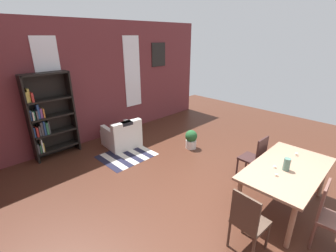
{
  "coord_description": "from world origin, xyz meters",
  "views": [
    {
      "loc": [
        -3.01,
        -1.2,
        2.73
      ],
      "look_at": [
        0.19,
        2.01,
        0.96
      ],
      "focal_mm": 24.9,
      "sensor_mm": 36.0,
      "label": 1
    }
  ],
  "objects_px": {
    "dining_chair_head_left": "(248,221)",
    "armchair_white": "(122,136)",
    "dining_chair_near_left": "(330,215)",
    "bookshelf_tall": "(48,117)",
    "vase_on_table": "(287,164)",
    "dining_table": "(287,172)",
    "dining_chair_far_right": "(255,157)",
    "potted_plant_by_shelf": "(191,139)"
  },
  "relations": [
    {
      "from": "dining_chair_near_left",
      "to": "dining_chair_head_left",
      "type": "xyz_separation_m",
      "value": [
        -0.86,
        0.72,
        0.0
      ]
    },
    {
      "from": "potted_plant_by_shelf",
      "to": "dining_chair_far_right",
      "type": "bearing_deg",
      "value": -96.96
    },
    {
      "from": "armchair_white",
      "to": "bookshelf_tall",
      "type": "bearing_deg",
      "value": 153.88
    },
    {
      "from": "dining_chair_near_left",
      "to": "armchair_white",
      "type": "bearing_deg",
      "value": 91.98
    },
    {
      "from": "dining_table",
      "to": "dining_chair_far_right",
      "type": "xyz_separation_m",
      "value": [
        0.4,
        0.71,
        -0.16
      ]
    },
    {
      "from": "vase_on_table",
      "to": "potted_plant_by_shelf",
      "type": "xyz_separation_m",
      "value": [
        0.72,
        2.5,
        -0.61
      ]
    },
    {
      "from": "dining_chair_head_left",
      "to": "bookshelf_tall",
      "type": "distance_m",
      "value": 4.66
    },
    {
      "from": "vase_on_table",
      "to": "armchair_white",
      "type": "height_order",
      "value": "vase_on_table"
    },
    {
      "from": "dining_chair_head_left",
      "to": "armchair_white",
      "type": "bearing_deg",
      "value": 79.72
    },
    {
      "from": "dining_chair_near_left",
      "to": "potted_plant_by_shelf",
      "type": "xyz_separation_m",
      "value": [
        1.02,
        3.22,
        -0.26
      ]
    },
    {
      "from": "dining_chair_head_left",
      "to": "potted_plant_by_shelf",
      "type": "height_order",
      "value": "dining_chair_head_left"
    },
    {
      "from": "armchair_white",
      "to": "dining_chair_far_right",
      "type": "bearing_deg",
      "value": -73.04
    },
    {
      "from": "dining_chair_far_right",
      "to": "dining_chair_near_left",
      "type": "height_order",
      "value": "same"
    },
    {
      "from": "dining_chair_far_right",
      "to": "dining_chair_near_left",
      "type": "xyz_separation_m",
      "value": [
        -0.8,
        -1.43,
        0.0
      ]
    },
    {
      "from": "dining_chair_far_right",
      "to": "dining_chair_near_left",
      "type": "bearing_deg",
      "value": -119.35
    },
    {
      "from": "armchair_white",
      "to": "dining_chair_near_left",
      "type": "bearing_deg",
      "value": -88.02
    },
    {
      "from": "dining_chair_head_left",
      "to": "dining_table",
      "type": "bearing_deg",
      "value": -0.25
    },
    {
      "from": "bookshelf_tall",
      "to": "dining_chair_head_left",
      "type": "bearing_deg",
      "value": -80.49
    },
    {
      "from": "dining_chair_far_right",
      "to": "potted_plant_by_shelf",
      "type": "xyz_separation_m",
      "value": [
        0.22,
        1.79,
        -0.26
      ]
    },
    {
      "from": "bookshelf_tall",
      "to": "vase_on_table",
      "type": "bearing_deg",
      "value": -67.25
    },
    {
      "from": "potted_plant_by_shelf",
      "to": "vase_on_table",
      "type": "bearing_deg",
      "value": -106.11
    },
    {
      "from": "vase_on_table",
      "to": "dining_chair_far_right",
      "type": "bearing_deg",
      "value": 54.71
    },
    {
      "from": "vase_on_table",
      "to": "potted_plant_by_shelf",
      "type": "bearing_deg",
      "value": 73.89
    },
    {
      "from": "dining_table",
      "to": "dining_chair_near_left",
      "type": "bearing_deg",
      "value": -119.58
    },
    {
      "from": "potted_plant_by_shelf",
      "to": "dining_table",
      "type": "bearing_deg",
      "value": -103.81
    },
    {
      "from": "dining_chair_near_left",
      "to": "dining_chair_head_left",
      "type": "distance_m",
      "value": 1.12
    },
    {
      "from": "dining_chair_far_right",
      "to": "dining_chair_head_left",
      "type": "xyz_separation_m",
      "value": [
        -1.66,
        -0.71,
        0.0
      ]
    },
    {
      "from": "dining_chair_head_left",
      "to": "armchair_white",
      "type": "distance_m",
      "value": 3.93
    },
    {
      "from": "armchair_white",
      "to": "potted_plant_by_shelf",
      "type": "relative_size",
      "value": 1.78
    },
    {
      "from": "bookshelf_tall",
      "to": "potted_plant_by_shelf",
      "type": "distance_m",
      "value": 3.44
    },
    {
      "from": "bookshelf_tall",
      "to": "potted_plant_by_shelf",
      "type": "xyz_separation_m",
      "value": [
        2.64,
        -2.08,
        -0.73
      ]
    },
    {
      "from": "bookshelf_tall",
      "to": "potted_plant_by_shelf",
      "type": "relative_size",
      "value": 4.05
    },
    {
      "from": "dining_chair_near_left",
      "to": "potted_plant_by_shelf",
      "type": "height_order",
      "value": "dining_chair_near_left"
    },
    {
      "from": "dining_chair_far_right",
      "to": "bookshelf_tall",
      "type": "relative_size",
      "value": 0.48
    },
    {
      "from": "bookshelf_tall",
      "to": "dining_chair_far_right",
      "type": "bearing_deg",
      "value": -57.9
    },
    {
      "from": "vase_on_table",
      "to": "armchair_white",
      "type": "xyz_separation_m",
      "value": [
        -0.46,
        3.86,
        -0.58
      ]
    },
    {
      "from": "dining_table",
      "to": "bookshelf_tall",
      "type": "bearing_deg",
      "value": 113.89
    },
    {
      "from": "dining_table",
      "to": "dining_chair_far_right",
      "type": "relative_size",
      "value": 1.87
    },
    {
      "from": "dining_chair_near_left",
      "to": "dining_chair_far_right",
      "type": "bearing_deg",
      "value": 60.65
    },
    {
      "from": "dining_chair_head_left",
      "to": "armchair_white",
      "type": "relative_size",
      "value": 1.09
    },
    {
      "from": "dining_table",
      "to": "vase_on_table",
      "type": "relative_size",
      "value": 8.69
    },
    {
      "from": "dining_chair_far_right",
      "to": "potted_plant_by_shelf",
      "type": "bearing_deg",
      "value": 83.04
    }
  ]
}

